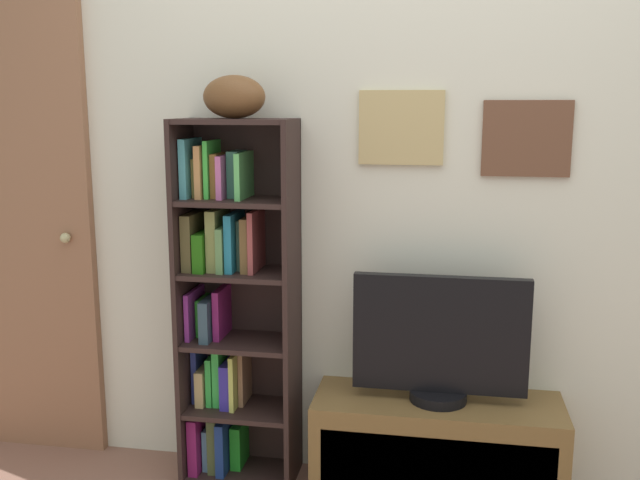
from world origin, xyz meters
The scene contains 6 objects.
back_wall centered at (0.00, 1.13, 1.29)m, with size 4.80×0.08×2.59m.
bookshelf centered at (-0.66, 0.99, 0.73)m, with size 0.46×0.27×1.49m.
football centered at (-0.61, 0.96, 1.57)m, with size 0.26×0.16×0.16m, color brown.
tv_stand centered at (0.19, 0.92, 0.21)m, with size 0.96×0.35×0.41m.
television centered at (0.19, 0.92, 0.65)m, with size 0.66×0.22×0.49m.
door centered at (-1.72, 1.08, 1.02)m, with size 0.86×0.09×2.04m.
Camera 1 is at (0.19, -1.69, 1.54)m, focal length 39.81 mm.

